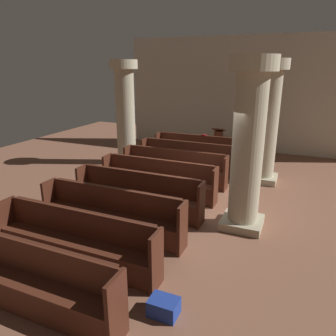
{
  "coord_description": "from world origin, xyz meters",
  "views": [
    {
      "loc": [
        2.27,
        -7.11,
        3.35
      ],
      "look_at": [
        -0.91,
        0.32,
        0.75
      ],
      "focal_mm": 33.98,
      "sensor_mm": 36.0,
      "label": 1
    }
  ],
  "objects_px": {
    "pillar_far_side": "(125,111)",
    "pew_row_2": "(174,166)",
    "pew_row_3": "(158,177)",
    "lectern": "(218,144)",
    "pew_row_4": "(138,192)",
    "pew_row_6": "(75,238)",
    "pillar_aisle_rear": "(248,144)",
    "pillar_aisle_side": "(267,120)",
    "pew_row_5": "(111,212)",
    "pew_row_7": "(23,276)",
    "hymn_book": "(204,135)",
    "pew_row_1": "(187,156)",
    "kneeler_box_blue": "(164,307)",
    "pew_row_0": "(198,148)"
  },
  "relations": [
    {
      "from": "pew_row_3",
      "to": "pew_row_7",
      "type": "relative_size",
      "value": 1.0
    },
    {
      "from": "pew_row_4",
      "to": "pillar_aisle_rear",
      "type": "relative_size",
      "value": 0.9
    },
    {
      "from": "pew_row_5",
      "to": "pew_row_7",
      "type": "relative_size",
      "value": 1.0
    },
    {
      "from": "pew_row_4",
      "to": "pillar_aisle_side",
      "type": "bearing_deg",
      "value": 55.07
    },
    {
      "from": "pew_row_1",
      "to": "lectern",
      "type": "distance_m",
      "value": 2.45
    },
    {
      "from": "pew_row_5",
      "to": "pillar_aisle_rear",
      "type": "xyz_separation_m",
      "value": [
        2.41,
        1.42,
        1.33
      ]
    },
    {
      "from": "pew_row_1",
      "to": "pillar_far_side",
      "type": "distance_m",
      "value": 2.71
    },
    {
      "from": "pew_row_6",
      "to": "pew_row_5",
      "type": "bearing_deg",
      "value": 90.0
    },
    {
      "from": "pillar_aisle_side",
      "to": "hymn_book",
      "type": "xyz_separation_m",
      "value": [
        -2.25,
        1.28,
        -0.86
      ]
    },
    {
      "from": "pew_row_2",
      "to": "lectern",
      "type": "distance_m",
      "value": 3.57
    },
    {
      "from": "pillar_aisle_side",
      "to": "pew_row_1",
      "type": "bearing_deg",
      "value": -178.96
    },
    {
      "from": "pew_row_3",
      "to": "pew_row_5",
      "type": "relative_size",
      "value": 1.0
    },
    {
      "from": "pew_row_5",
      "to": "lectern",
      "type": "relative_size",
      "value": 2.94
    },
    {
      "from": "pew_row_0",
      "to": "kneeler_box_blue",
      "type": "relative_size",
      "value": 7.71
    },
    {
      "from": "pew_row_1",
      "to": "pew_row_3",
      "type": "bearing_deg",
      "value": -90.0
    },
    {
      "from": "pew_row_4",
      "to": "kneeler_box_blue",
      "type": "height_order",
      "value": "pew_row_4"
    },
    {
      "from": "pew_row_3",
      "to": "pew_row_7",
      "type": "distance_m",
      "value": 4.54
    },
    {
      "from": "pillar_far_side",
      "to": "pillar_aisle_rear",
      "type": "height_order",
      "value": "same"
    },
    {
      "from": "pillar_aisle_rear",
      "to": "hymn_book",
      "type": "bearing_deg",
      "value": 116.87
    },
    {
      "from": "pew_row_1",
      "to": "pew_row_4",
      "type": "height_order",
      "value": "same"
    },
    {
      "from": "pew_row_1",
      "to": "hymn_book",
      "type": "height_order",
      "value": "hymn_book"
    },
    {
      "from": "pew_row_5",
      "to": "pillar_far_side",
      "type": "xyz_separation_m",
      "value": [
        -2.36,
        4.67,
        1.33
      ]
    },
    {
      "from": "pillar_far_side",
      "to": "hymn_book",
      "type": "relative_size",
      "value": 19.67
    },
    {
      "from": "pew_row_4",
      "to": "pillar_far_side",
      "type": "relative_size",
      "value": 0.9
    },
    {
      "from": "lectern",
      "to": "pew_row_1",
      "type": "bearing_deg",
      "value": -99.64
    },
    {
      "from": "pillar_aisle_side",
      "to": "pillar_far_side",
      "type": "height_order",
      "value": "same"
    },
    {
      "from": "pew_row_6",
      "to": "pew_row_7",
      "type": "height_order",
      "value": "same"
    },
    {
      "from": "pillar_far_side",
      "to": "pew_row_2",
      "type": "bearing_deg",
      "value": -28.11
    },
    {
      "from": "pew_row_6",
      "to": "pillar_far_side",
      "type": "xyz_separation_m",
      "value": [
        -2.36,
        5.8,
        1.33
      ]
    },
    {
      "from": "pew_row_3",
      "to": "kneeler_box_blue",
      "type": "xyz_separation_m",
      "value": [
        1.9,
        -3.9,
        -0.39
      ]
    },
    {
      "from": "pillar_aisle_side",
      "to": "lectern",
      "type": "distance_m",
      "value": 3.4
    },
    {
      "from": "pew_row_1",
      "to": "hymn_book",
      "type": "xyz_separation_m",
      "value": [
        0.16,
        1.32,
        0.48
      ]
    },
    {
      "from": "pew_row_0",
      "to": "pillar_aisle_rear",
      "type": "height_order",
      "value": "pillar_aisle_rear"
    },
    {
      "from": "pillar_far_side",
      "to": "pillar_aisle_rear",
      "type": "relative_size",
      "value": 1.0
    },
    {
      "from": "pillar_aisle_side",
      "to": "pew_row_0",
      "type": "bearing_deg",
      "value": 155.62
    },
    {
      "from": "pew_row_3",
      "to": "hymn_book",
      "type": "height_order",
      "value": "hymn_book"
    },
    {
      "from": "pew_row_0",
      "to": "lectern",
      "type": "bearing_deg",
      "value": 72.19
    },
    {
      "from": "pillar_aisle_side",
      "to": "hymn_book",
      "type": "distance_m",
      "value": 2.72
    },
    {
      "from": "pew_row_3",
      "to": "pew_row_7",
      "type": "bearing_deg",
      "value": -90.0
    },
    {
      "from": "pew_row_3",
      "to": "lectern",
      "type": "relative_size",
      "value": 2.94
    },
    {
      "from": "pew_row_3",
      "to": "pew_row_2",
      "type": "bearing_deg",
      "value": 90.0
    },
    {
      "from": "pew_row_2",
      "to": "kneeler_box_blue",
      "type": "height_order",
      "value": "pew_row_2"
    },
    {
      "from": "pew_row_2",
      "to": "lectern",
      "type": "height_order",
      "value": "lectern"
    },
    {
      "from": "pew_row_5",
      "to": "lectern",
      "type": "distance_m",
      "value": 6.96
    },
    {
      "from": "pillar_far_side",
      "to": "lectern",
      "type": "xyz_separation_m",
      "value": [
        2.77,
        2.29,
        -1.4
      ]
    },
    {
      "from": "pew_row_4",
      "to": "pew_row_6",
      "type": "bearing_deg",
      "value": -90.0
    },
    {
      "from": "pew_row_5",
      "to": "lectern",
      "type": "height_order",
      "value": "lectern"
    },
    {
      "from": "pew_row_7",
      "to": "pew_row_1",
      "type": "bearing_deg",
      "value": 90.0
    },
    {
      "from": "pillar_aisle_rear",
      "to": "kneeler_box_blue",
      "type": "bearing_deg",
      "value": -99.54
    },
    {
      "from": "pillar_aisle_side",
      "to": "pillar_far_side",
      "type": "bearing_deg",
      "value": 179.02
    }
  ]
}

